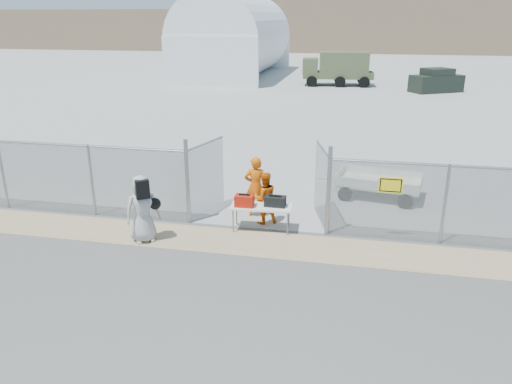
% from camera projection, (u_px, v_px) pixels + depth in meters
% --- Properties ---
extents(ground, '(160.00, 160.00, 0.00)m').
position_uv_depth(ground, '(240.00, 260.00, 12.39)').
color(ground, '#3E3E3E').
extents(tarmac_inside, '(160.00, 80.00, 0.01)m').
position_uv_depth(tarmac_inside, '(335.00, 76.00, 51.19)').
color(tarmac_inside, '#A0A09E').
rests_on(tarmac_inside, ground).
extents(dirt_strip, '(44.00, 1.60, 0.01)m').
position_uv_depth(dirt_strip, '(248.00, 243.00, 13.32)').
color(dirt_strip, tan).
rests_on(dirt_strip, ground).
extents(distant_hills, '(140.00, 6.00, 9.00)m').
position_uv_depth(distant_hills, '(379.00, 25.00, 82.00)').
color(distant_hills, '#7F684F').
rests_on(distant_hills, ground).
extents(chain_link_fence, '(40.00, 0.20, 2.20)m').
position_uv_depth(chain_link_fence, '(256.00, 192.00, 13.88)').
color(chain_link_fence, gray).
rests_on(chain_link_fence, ground).
extents(quonset_hangar, '(9.00, 18.00, 8.00)m').
position_uv_depth(quonset_hangar, '(235.00, 35.00, 49.93)').
color(quonset_hangar, white).
rests_on(quonset_hangar, ground).
extents(folding_table, '(1.76, 0.83, 0.73)m').
position_uv_depth(folding_table, '(261.00, 218.00, 14.02)').
color(folding_table, white).
rests_on(folding_table, ground).
extents(orange_bag, '(0.52, 0.35, 0.32)m').
position_uv_depth(orange_bag, '(244.00, 201.00, 13.84)').
color(orange_bag, red).
rests_on(orange_bag, folding_table).
extents(black_duffel, '(0.59, 0.35, 0.28)m').
position_uv_depth(black_duffel, '(275.00, 201.00, 13.86)').
color(black_duffel, black).
rests_on(black_duffel, folding_table).
extents(security_worker_left, '(0.74, 0.56, 1.85)m').
position_uv_depth(security_worker_left, '(256.00, 187.00, 14.84)').
color(security_worker_left, '#DE5C09').
rests_on(security_worker_left, ground).
extents(security_worker_right, '(0.93, 0.86, 1.54)m').
position_uv_depth(security_worker_right, '(264.00, 198.00, 14.37)').
color(security_worker_right, '#DE5C09').
rests_on(security_worker_right, ground).
extents(visitor, '(1.08, 1.00, 1.84)m').
position_uv_depth(visitor, '(142.00, 209.00, 13.15)').
color(visitor, '#A5A5A5').
rests_on(visitor, ground).
extents(utility_trailer, '(3.76, 2.38, 0.85)m').
position_uv_depth(utility_trailer, '(379.00, 185.00, 16.56)').
color(utility_trailer, white).
rests_on(utility_trailer, ground).
extents(military_truck, '(6.19, 2.69, 2.88)m').
position_uv_depth(military_truck, '(338.00, 69.00, 43.37)').
color(military_truck, '#4B5836').
rests_on(military_truck, ground).
extents(parked_vehicle_near, '(4.41, 3.66, 1.83)m').
position_uv_depth(parked_vehicle_near, '(436.00, 81.00, 39.71)').
color(parked_vehicle_near, black).
rests_on(parked_vehicle_near, ground).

